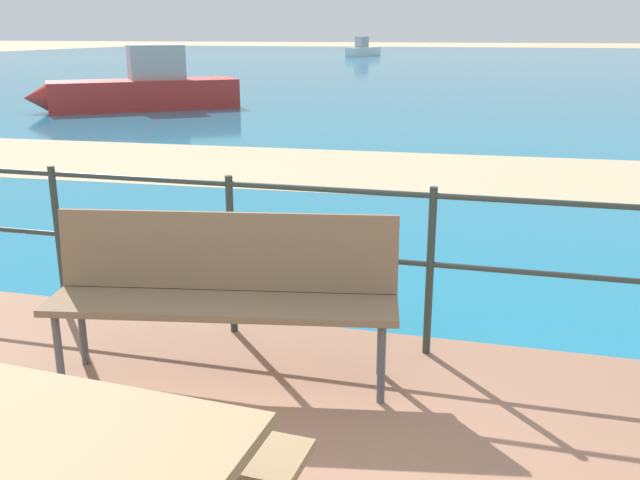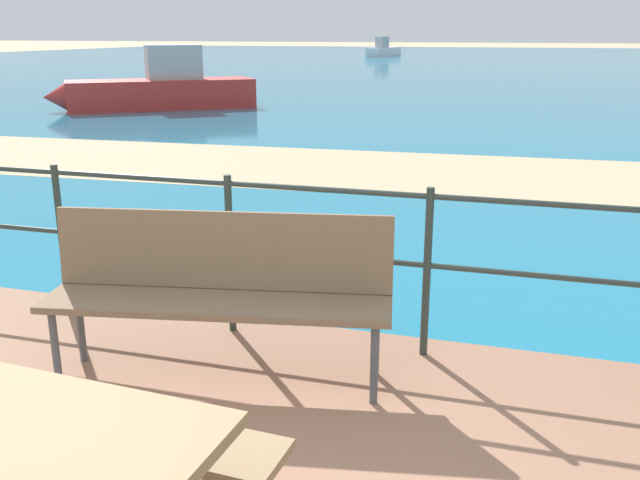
% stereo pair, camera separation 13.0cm
% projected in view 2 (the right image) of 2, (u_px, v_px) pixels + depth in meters
% --- Properties ---
extents(sea_water, '(90.00, 90.00, 0.01)m').
position_uv_depth(sea_water, '(514.00, 65.00, 38.72)').
color(sea_water, teal).
rests_on(sea_water, ground).
extents(beach_strip, '(54.08, 5.45, 0.01)m').
position_uv_depth(beach_strip, '(442.00, 173.00, 9.36)').
color(beach_strip, tan).
rests_on(beach_strip, ground).
extents(park_bench, '(1.84, 0.73, 0.88)m').
position_uv_depth(park_bench, '(220.00, 281.00, 3.63)').
color(park_bench, '#7A6047').
rests_on(park_bench, patio_paving).
extents(railing_fence, '(5.94, 0.04, 0.98)m').
position_uv_depth(railing_fence, '(325.00, 243.00, 3.99)').
color(railing_fence, '#2D3833').
rests_on(railing_fence, patio_paving).
extents(boat_near, '(1.78, 5.51, 1.43)m').
position_uv_depth(boat_near, '(384.00, 50.00, 52.67)').
color(boat_near, silver).
rests_on(boat_near, sea_water).
extents(boat_mid, '(4.55, 3.69, 1.51)m').
position_uv_depth(boat_mid, '(160.00, 89.00, 17.01)').
color(boat_mid, red).
rests_on(boat_mid, sea_water).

